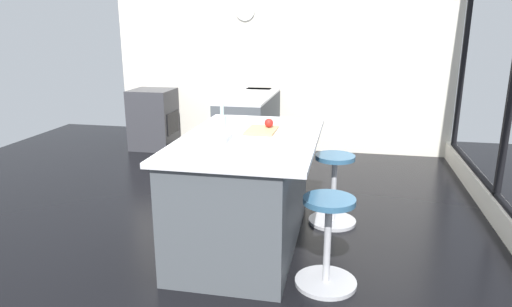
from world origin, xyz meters
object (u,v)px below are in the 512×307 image
Objects in this scene: water_bottle at (222,128)px; kitchen_island at (245,190)px; stool_by_window at (334,191)px; stool_middle at (327,245)px; apple_red at (269,123)px; cutting_board at (261,130)px; oven_range at (154,119)px.

kitchen_island is at bearing 160.66° from water_bottle.
stool_middle is (1.09, 0.00, 0.00)m from stool_by_window.
stool_by_window and stool_middle have the same top height.
apple_red reaches higher than stool_by_window.
stool_middle is at bearing 52.69° from kitchen_island.
cutting_board is (0.35, -0.61, 0.63)m from stool_by_window.
water_bottle is at bearing 32.01° from oven_range.
water_bottle reaches higher than cutting_board.
apple_red is (-0.09, 0.05, 0.05)m from cutting_board.
water_bottle reaches higher than apple_red.
oven_range is at bearing -140.72° from cutting_board.
kitchen_island is 0.61m from apple_red.
water_bottle is (0.83, -0.82, 0.74)m from stool_by_window.
water_bottle is (-0.26, -0.82, 0.74)m from stool_middle.
kitchen_island is (2.81, 2.04, 0.03)m from oven_range.
cutting_board is 4.72× the size of apple_red.
kitchen_island is 2.65× the size of stool_by_window.
kitchen_island is 22.82× the size of apple_red.
apple_red reaches higher than stool_middle.
water_bottle is at bearing -107.70° from stool_middle.
stool_by_window is (-0.55, 0.72, -0.16)m from kitchen_island.
stool_middle is at bearing 39.57° from cutting_board.
apple_red reaches higher than oven_range.
stool_middle is at bearing 34.31° from apple_red.
cutting_board reaches higher than stool_by_window.
cutting_board reaches higher than kitchen_island.
stool_by_window is 0.92m from apple_red.
apple_red is (-0.83, -0.56, 0.67)m from stool_middle.
kitchen_island reaches higher than oven_range.
stool_by_window is 2.11× the size of water_bottle.
apple_red reaches higher than cutting_board.
water_bottle is at bearing -23.15° from cutting_board.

